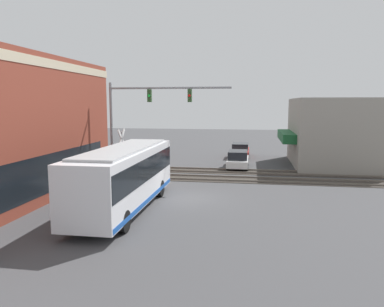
# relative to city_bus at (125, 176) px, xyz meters

# --- Properties ---
(ground_plane) EXTENTS (120.00, 120.00, 0.00)m
(ground_plane) POSITION_rel_city_bus_xyz_m (2.86, -2.80, -1.84)
(ground_plane) COLOR #424244
(shop_building) EXTENTS (10.10, 8.60, 6.07)m
(shop_building) POSITION_rel_city_bus_xyz_m (17.03, -13.96, 1.19)
(shop_building) COLOR gray
(shop_building) RESTS_ON ground
(city_bus) EXTENTS (10.48, 2.59, 3.34)m
(city_bus) POSITION_rel_city_bus_xyz_m (0.00, 0.00, 0.00)
(city_bus) COLOR silver
(city_bus) RESTS_ON ground
(traffic_signal_gantry) EXTENTS (0.42, 8.83, 7.10)m
(traffic_signal_gantry) POSITION_rel_city_bus_xyz_m (7.56, 1.09, 3.39)
(traffic_signal_gantry) COLOR gray
(traffic_signal_gantry) RESTS_ON ground
(crossing_signal) EXTENTS (1.41, 1.18, 3.81)m
(crossing_signal) POSITION_rel_city_bus_xyz_m (7.28, 2.76, 0.46)
(crossing_signal) COLOR gray
(crossing_signal) RESTS_ON ground
(rail_track_near) EXTENTS (2.60, 60.00, 0.15)m
(rail_track_near) POSITION_rel_city_bus_xyz_m (8.86, -2.80, -1.81)
(rail_track_near) COLOR #332D28
(rail_track_near) RESTS_ON ground
(rail_track_far) EXTENTS (2.60, 60.00, 0.15)m
(rail_track_far) POSITION_rel_city_bus_xyz_m (12.06, -2.80, -1.81)
(rail_track_far) COLOR #332D28
(rail_track_far) RESTS_ON ground
(parked_car_white) EXTENTS (4.52, 1.82, 1.53)m
(parked_car_white) POSITION_rel_city_bus_xyz_m (14.04, -5.40, -1.14)
(parked_car_white) COLOR silver
(parked_car_white) RESTS_ON ground
(parked_car_red) EXTENTS (4.70, 1.82, 1.51)m
(parked_car_red) POSITION_rel_city_bus_xyz_m (20.57, -5.40, -1.14)
(parked_car_red) COLOR #B21E19
(parked_car_red) RESTS_ON ground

